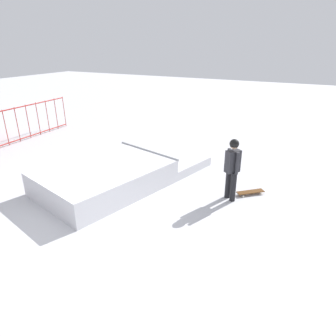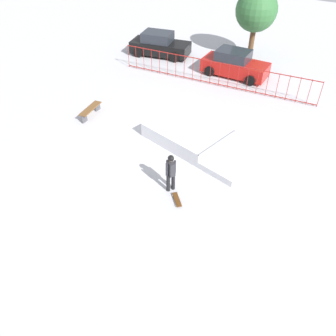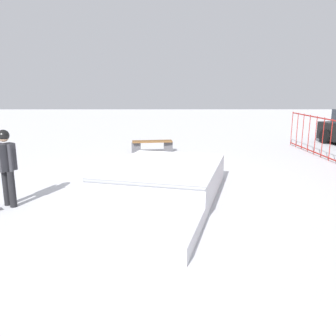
{
  "view_description": "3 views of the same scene",
  "coord_description": "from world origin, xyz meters",
  "px_view_note": "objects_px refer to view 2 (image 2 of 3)",
  "views": [
    {
      "loc": [
        -5.08,
        -4.83,
        4.01
      ],
      "look_at": [
        1.51,
        -1.45,
        0.9
      ],
      "focal_mm": 32.11,
      "sensor_mm": 36.0,
      "label": 1
    },
    {
      "loc": [
        7.14,
        -11.94,
        9.58
      ],
      "look_at": [
        2.06,
        -2.91,
        1.0
      ],
      "focal_mm": 36.95,
      "sensor_mm": 36.0,
      "label": 2
    },
    {
      "loc": [
        9.73,
        0.53,
        2.65
      ],
      "look_at": [
        1.07,
        0.56,
        0.6
      ],
      "focal_mm": 37.45,
      "sensor_mm": 36.0,
      "label": 3
    }
  ],
  "objects_px": {
    "park_bench": "(91,110)",
    "distant_tree": "(256,11)",
    "skate_ramp": "(194,138)",
    "skater": "(171,170)",
    "parked_car_red": "(235,64)",
    "skateboard": "(177,200)",
    "parked_car_black": "(160,45)"
  },
  "relations": [
    {
      "from": "park_bench",
      "to": "parked_car_black",
      "type": "xyz_separation_m",
      "value": [
        -1.07,
        9.02,
        0.37
      ]
    },
    {
      "from": "skateboard",
      "to": "parked_car_red",
      "type": "bearing_deg",
      "value": -31.8
    },
    {
      "from": "park_bench",
      "to": "parked_car_red",
      "type": "height_order",
      "value": "parked_car_red"
    },
    {
      "from": "parked_car_black",
      "to": "skate_ramp",
      "type": "bearing_deg",
      "value": -61.06
    },
    {
      "from": "parked_car_black",
      "to": "parked_car_red",
      "type": "xyz_separation_m",
      "value": [
        5.82,
        -0.59,
        0.0
      ]
    },
    {
      "from": "skater",
      "to": "parked_car_red",
      "type": "height_order",
      "value": "skater"
    },
    {
      "from": "parked_car_black",
      "to": "parked_car_red",
      "type": "height_order",
      "value": "same"
    },
    {
      "from": "skateboard",
      "to": "park_bench",
      "type": "relative_size",
      "value": 0.44
    },
    {
      "from": "park_bench",
      "to": "distant_tree",
      "type": "bearing_deg",
      "value": 68.98
    },
    {
      "from": "distant_tree",
      "to": "skater",
      "type": "bearing_deg",
      "value": -83.0
    },
    {
      "from": "skate_ramp",
      "to": "skateboard",
      "type": "bearing_deg",
      "value": -58.99
    },
    {
      "from": "skater",
      "to": "parked_car_red",
      "type": "distance_m",
      "value": 11.49
    },
    {
      "from": "skate_ramp",
      "to": "parked_car_black",
      "type": "xyz_separation_m",
      "value": [
        -6.93,
        8.61,
        0.41
      ]
    },
    {
      "from": "skate_ramp",
      "to": "park_bench",
      "type": "xyz_separation_m",
      "value": [
        -5.86,
        -0.41,
        0.04
      ]
    },
    {
      "from": "park_bench",
      "to": "parked_car_red",
      "type": "xyz_separation_m",
      "value": [
        4.75,
        8.43,
        0.37
      ]
    },
    {
      "from": "skate_ramp",
      "to": "skater",
      "type": "xyz_separation_m",
      "value": [
        0.58,
        -3.35,
        0.69
      ]
    },
    {
      "from": "skater",
      "to": "distant_tree",
      "type": "xyz_separation_m",
      "value": [
        -1.83,
        14.93,
        2.06
      ]
    },
    {
      "from": "park_bench",
      "to": "parked_car_red",
      "type": "distance_m",
      "value": 9.68
    },
    {
      "from": "skater",
      "to": "parked_car_black",
      "type": "height_order",
      "value": "skater"
    },
    {
      "from": "skate_ramp",
      "to": "skater",
      "type": "relative_size",
      "value": 3.41
    },
    {
      "from": "skater",
      "to": "park_bench",
      "type": "height_order",
      "value": "skater"
    },
    {
      "from": "skateboard",
      "to": "distant_tree",
      "type": "relative_size",
      "value": 0.16
    },
    {
      "from": "skater",
      "to": "parked_car_red",
      "type": "relative_size",
      "value": 0.42
    },
    {
      "from": "park_bench",
      "to": "skater",
      "type": "bearing_deg",
      "value": -24.48
    },
    {
      "from": "skater",
      "to": "skateboard",
      "type": "bearing_deg",
      "value": 174.03
    },
    {
      "from": "park_bench",
      "to": "distant_tree",
      "type": "xyz_separation_m",
      "value": [
        4.61,
        12.0,
        2.71
      ]
    },
    {
      "from": "parked_car_red",
      "to": "distant_tree",
      "type": "height_order",
      "value": "distant_tree"
    },
    {
      "from": "skate_ramp",
      "to": "skater",
      "type": "height_order",
      "value": "skater"
    },
    {
      "from": "park_bench",
      "to": "parked_car_black",
      "type": "relative_size",
      "value": 0.38
    },
    {
      "from": "skate_ramp",
      "to": "parked_car_black",
      "type": "distance_m",
      "value": 11.06
    },
    {
      "from": "park_bench",
      "to": "distant_tree",
      "type": "relative_size",
      "value": 0.37
    },
    {
      "from": "parked_car_red",
      "to": "skateboard",
      "type": "bearing_deg",
      "value": -78.54
    }
  ]
}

